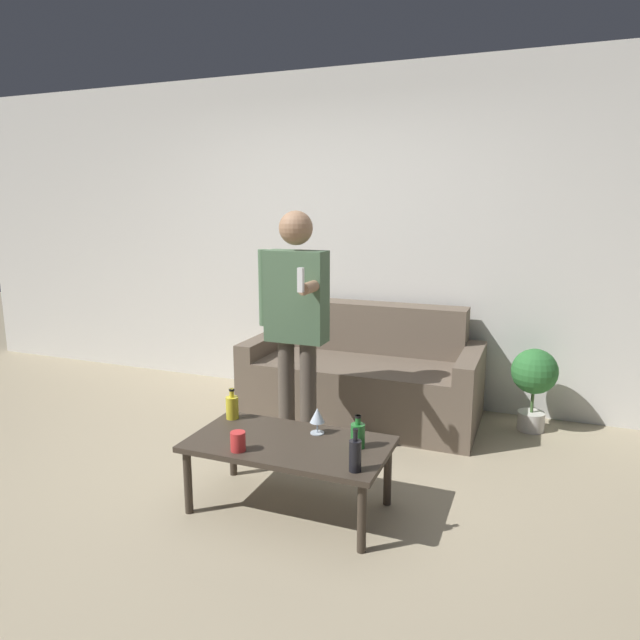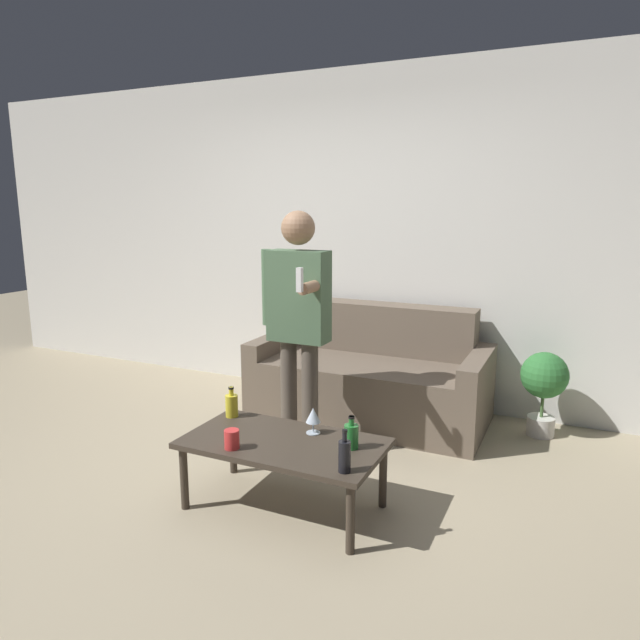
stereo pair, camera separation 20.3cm
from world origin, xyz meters
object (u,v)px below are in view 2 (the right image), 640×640
bottle_orange (345,455)px  person_standing_front (298,314)px  coffee_table (283,448)px  couch (371,378)px

bottle_orange → person_standing_front: 1.18m
bottle_orange → coffee_table: bearing=155.7°
coffee_table → bottle_orange: size_ratio=5.06×
couch → bottle_orange: couch is taller
couch → person_standing_front: size_ratio=1.10×
coffee_table → person_standing_front: (-0.24, 0.65, 0.60)m
couch → coffee_table: couch is taller
coffee_table → bottle_orange: bearing=-24.3°
coffee_table → bottle_orange: (0.43, -0.20, 0.12)m
couch → person_standing_front: (-0.20, -0.84, 0.64)m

